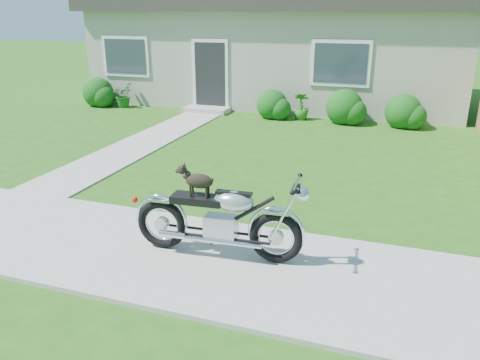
% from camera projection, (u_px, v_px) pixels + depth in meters
% --- Properties ---
extents(ground, '(80.00, 80.00, 0.00)m').
position_uv_depth(ground, '(68.00, 236.00, 6.56)').
color(ground, '#235114').
rests_on(ground, ground).
extents(sidewalk, '(24.00, 2.20, 0.04)m').
position_uv_depth(sidewalk, '(68.00, 234.00, 6.56)').
color(sidewalk, '#9E9B93').
rests_on(sidewalk, ground).
extents(walkway, '(1.20, 8.00, 0.03)m').
position_uv_depth(walkway, '(150.00, 140.00, 11.47)').
color(walkway, '#9E9B93').
rests_on(walkway, ground).
extents(house, '(12.60, 7.03, 4.50)m').
position_uv_depth(house, '(281.00, 37.00, 16.52)').
color(house, '#BAB5A8').
rests_on(house, ground).
extents(shrub_row, '(10.70, 1.03, 1.03)m').
position_uv_depth(shrub_row, '(268.00, 104.00, 13.83)').
color(shrub_row, '#144C14').
rests_on(shrub_row, ground).
extents(potted_plant_left, '(0.78, 0.85, 0.80)m').
position_uv_depth(potted_plant_left, '(123.00, 95.00, 15.41)').
color(potted_plant_left, '#175919').
rests_on(potted_plant_left, ground).
extents(potted_plant_right, '(0.48, 0.48, 0.78)m').
position_uv_depth(potted_plant_right, '(301.00, 106.00, 13.58)').
color(potted_plant_right, '#29701E').
rests_on(potted_plant_right, ground).
extents(motorcycle_with_dog, '(2.22, 0.60, 1.16)m').
position_uv_depth(motorcycle_with_dog, '(220.00, 218.00, 5.79)').
color(motorcycle_with_dog, black).
rests_on(motorcycle_with_dog, sidewalk).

